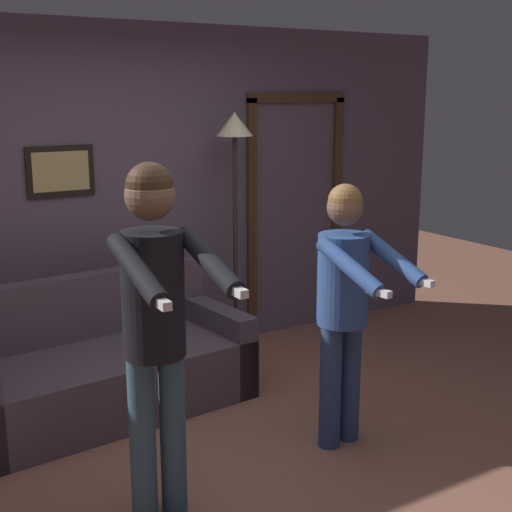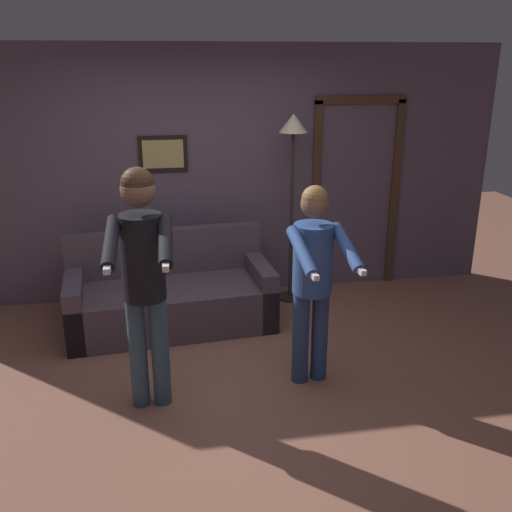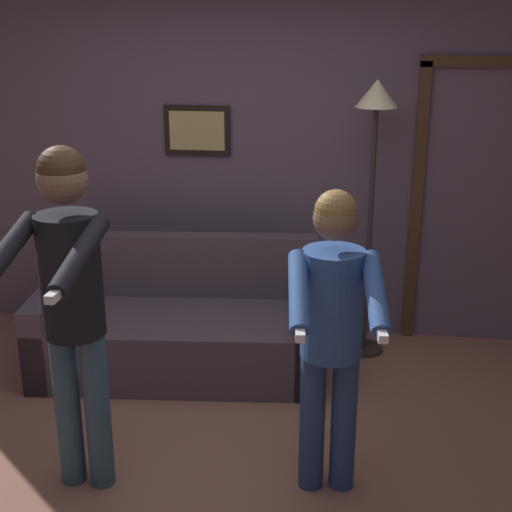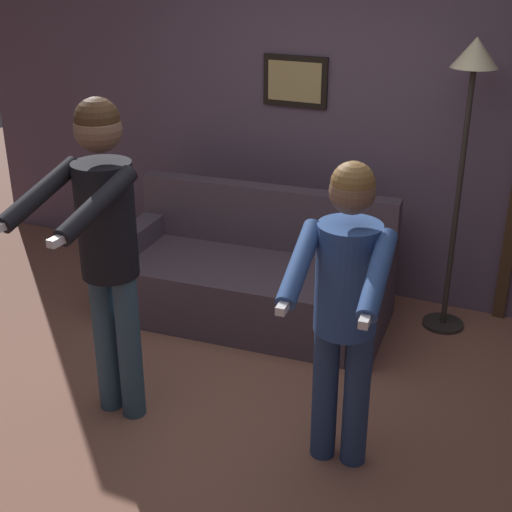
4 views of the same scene
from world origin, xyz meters
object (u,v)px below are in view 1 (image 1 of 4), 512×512
torchiere_lamp (235,164)px  person_standing_right (345,294)px  person_standing_left (155,308)px  couch (103,370)px

torchiere_lamp → person_standing_right: bearing=-97.6°
person_standing_left → person_standing_right: (1.25, 0.13, -0.15)m
person_standing_left → person_standing_right: person_standing_left is taller
torchiere_lamp → person_standing_left: 2.34m
person_standing_right → couch: bearing=130.9°
person_standing_left → couch: bearing=81.9°
torchiere_lamp → person_standing_right: 1.76m
person_standing_left → person_standing_right: 1.26m
couch → person_standing_left: person_standing_left is taller
couch → person_standing_left: (-0.19, -1.35, 0.82)m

